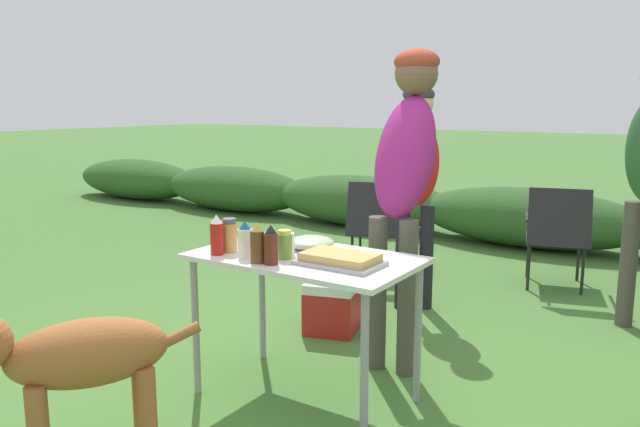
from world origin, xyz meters
The scene contains 19 objects.
ground_plane centered at (0.00, 0.00, 0.00)m, with size 60.00×60.00×0.00m, color #477533.
shrub_hedge centered at (0.00, 4.06, 0.30)m, with size 14.40×0.90×0.61m.
folding_table centered at (0.00, 0.00, 0.66)m, with size 1.10×0.64×0.74m.
food_tray centered at (0.24, -0.06, 0.77)m, with size 0.39×0.24×0.06m.
plate_stack centered at (-0.36, 0.12, 0.76)m, with size 0.25×0.25×0.03m, color white.
mixing_bowl centered at (-0.06, 0.14, 0.77)m, with size 0.24×0.24×0.06m, color #ADBC99.
paper_cup_stack centered at (-0.09, -0.03, 0.79)m, with size 0.08×0.08×0.11m, color white.
spice_jar centered at (-0.36, -0.14, 0.82)m, with size 0.07×0.07×0.17m.
beer_bottle centered at (-0.11, -0.23, 0.83)m, with size 0.07×0.07×0.19m.
mayo_bottle centered at (-0.22, -0.19, 0.82)m, with size 0.07×0.07×0.18m.
relish_jar centered at (-0.05, -0.10, 0.81)m, with size 0.07×0.07×0.14m.
ketchup_bottle centered at (-0.38, -0.22, 0.84)m, with size 0.07×0.07×0.20m.
bbq_sauce_bottle centered at (-0.04, -0.22, 0.83)m, with size 0.07×0.07×0.19m.
standing_person_in_olive_jacket centered at (0.21, 0.66, 1.15)m, with size 0.34×0.50×1.77m.
standing_person_in_navy_coat centered at (-0.14, 1.58, 1.01)m, with size 0.39×0.36×1.60m.
dog centered at (-0.41, -1.03, 0.47)m, with size 0.63×0.87×0.70m.
camp_chair_green_behind_table centered at (0.61, 2.63, 0.47)m, with size 0.61×0.69×0.83m.
camp_chair_near_hedge centered at (-0.75, 2.17, 0.47)m, with size 0.64×0.71×0.83m.
cooler_box centered at (-0.41, 0.94, 0.17)m, with size 0.44×0.55×0.34m.
Camera 1 is at (1.69, -2.44, 1.48)m, focal length 35.00 mm.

